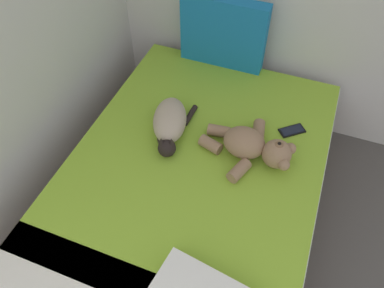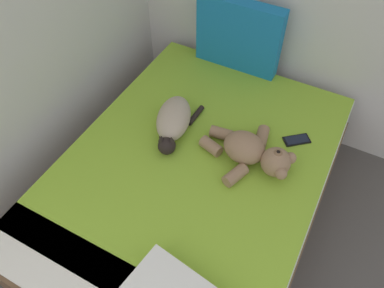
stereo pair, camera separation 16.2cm
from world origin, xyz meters
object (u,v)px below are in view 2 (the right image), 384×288
(cat, at_px, (173,121))
(patterned_cushion, at_px, (238,36))
(cell_phone, at_px, (297,140))
(bed, at_px, (194,188))
(teddy_bear, at_px, (253,152))

(cat, bearing_deg, patterned_cushion, 84.07)
(cat, xyz_separation_m, cell_phone, (0.66, 0.25, -0.07))
(cat, bearing_deg, bed, -35.74)
(bed, bearing_deg, teddy_bear, 29.10)
(bed, distance_m, cat, 0.42)
(patterned_cushion, distance_m, cell_phone, 0.79)
(bed, xyz_separation_m, teddy_bear, (0.27, 0.15, 0.33))
(bed, height_order, cell_phone, cell_phone)
(patterned_cushion, distance_m, cat, 0.75)
(teddy_bear, distance_m, cell_phone, 0.32)
(cell_phone, bearing_deg, cat, -159.05)
(cat, distance_m, cell_phone, 0.71)
(bed, relative_size, patterned_cushion, 3.38)
(bed, relative_size, cell_phone, 11.90)
(bed, distance_m, patterned_cushion, 1.02)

